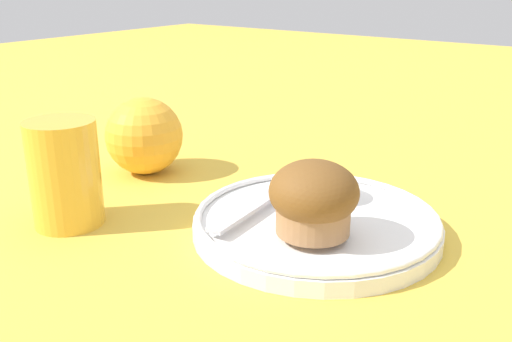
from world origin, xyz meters
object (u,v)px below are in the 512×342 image
butter_knife (266,198)px  muffin (314,199)px  orange_fruit (144,136)px  juice_glass (65,173)px

butter_knife → muffin: bearing=-120.5°
muffin → orange_fruit: bearing=77.1°
butter_knife → orange_fruit: 0.19m
orange_fruit → juice_glass: juice_glass is taller
juice_glass → orange_fruit: bearing=18.4°
muffin → butter_knife: bearing=64.4°
butter_knife → juice_glass: bearing=123.9°
muffin → butter_knife: (0.03, 0.07, -0.03)m
butter_knife → orange_fruit: (0.03, 0.19, 0.02)m
muffin → juice_glass: bearing=110.8°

